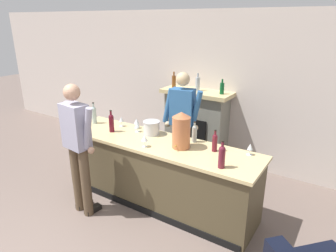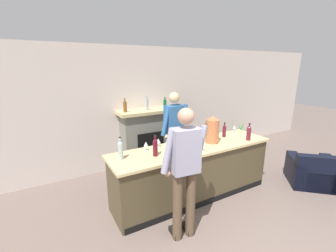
{
  "view_description": "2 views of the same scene",
  "coord_description": "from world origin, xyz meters",
  "px_view_note": "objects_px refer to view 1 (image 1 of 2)",
  "views": [
    {
      "loc": [
        2.39,
        -1.14,
        2.58
      ],
      "look_at": [
        0.23,
        2.2,
        1.15
      ],
      "focal_mm": 32.0,
      "sensor_mm": 36.0,
      "label": 1
    },
    {
      "loc": [
        -2.07,
        -0.96,
        2.32
      ],
      "look_at": [
        -0.08,
        2.52,
        1.25
      ],
      "focal_mm": 24.0,
      "sensor_mm": 36.0,
      "label": 2
    }
  ],
  "objects_px": {
    "ice_bucket_steel": "(151,128)",
    "wine_bottle_riesling_slim": "(194,133)",
    "fireplace_stone": "(196,125)",
    "wine_bottle_chardonnay_pale": "(222,156)",
    "person_customer": "(78,145)",
    "wine_glass_by_dispenser": "(145,138)",
    "copper_dispenser": "(181,130)",
    "wine_glass_front_right": "(137,125)",
    "wine_bottle_rose_blush": "(94,114)",
    "wine_bottle_port_short": "(215,142)",
    "wine_bottle_cabernet_heavy": "(111,122)",
    "wine_glass_front_left": "(121,120)",
    "wine_glass_near_bucket": "(136,122)",
    "wine_glass_mid_counter": "(250,147)",
    "person_bartender": "(182,124)"
  },
  "relations": [
    {
      "from": "copper_dispenser",
      "to": "wine_bottle_rose_blush",
      "type": "distance_m",
      "value": 1.69
    },
    {
      "from": "fireplace_stone",
      "to": "wine_bottle_chardonnay_pale",
      "type": "relative_size",
      "value": 5.05
    },
    {
      "from": "wine_bottle_chardonnay_pale",
      "to": "wine_glass_near_bucket",
      "type": "relative_size",
      "value": 2.15
    },
    {
      "from": "person_customer",
      "to": "wine_glass_near_bucket",
      "type": "xyz_separation_m",
      "value": [
        0.15,
        1.04,
        0.05
      ]
    },
    {
      "from": "fireplace_stone",
      "to": "wine_bottle_port_short",
      "type": "height_order",
      "value": "fireplace_stone"
    },
    {
      "from": "ice_bucket_steel",
      "to": "wine_bottle_riesling_slim",
      "type": "xyz_separation_m",
      "value": [
        0.67,
        0.08,
        0.03
      ]
    },
    {
      "from": "wine_bottle_chardonnay_pale",
      "to": "person_bartender",
      "type": "bearing_deg",
      "value": 138.88
    },
    {
      "from": "wine_glass_front_left",
      "to": "wine_glass_near_bucket",
      "type": "bearing_deg",
      "value": 13.11
    },
    {
      "from": "person_customer",
      "to": "wine_bottle_cabernet_heavy",
      "type": "height_order",
      "value": "person_customer"
    },
    {
      "from": "wine_glass_front_right",
      "to": "wine_glass_by_dispenser",
      "type": "bearing_deg",
      "value": -42.02
    },
    {
      "from": "wine_bottle_rose_blush",
      "to": "wine_glass_front_left",
      "type": "relative_size",
      "value": 2.19
    },
    {
      "from": "wine_bottle_rose_blush",
      "to": "wine_bottle_chardonnay_pale",
      "type": "bearing_deg",
      "value": -7.73
    },
    {
      "from": "wine_glass_near_bucket",
      "to": "wine_glass_front_left",
      "type": "height_order",
      "value": "wine_glass_front_left"
    },
    {
      "from": "person_customer",
      "to": "wine_glass_front_left",
      "type": "distance_m",
      "value": 0.99
    },
    {
      "from": "wine_bottle_rose_blush",
      "to": "wine_glass_front_left",
      "type": "height_order",
      "value": "wine_bottle_rose_blush"
    },
    {
      "from": "wine_bottle_rose_blush",
      "to": "wine_bottle_riesling_slim",
      "type": "relative_size",
      "value": 1.17
    },
    {
      "from": "copper_dispenser",
      "to": "wine_glass_front_left",
      "type": "bearing_deg",
      "value": 170.34
    },
    {
      "from": "person_customer",
      "to": "wine_bottle_cabernet_heavy",
      "type": "distance_m",
      "value": 0.72
    },
    {
      "from": "wine_bottle_rose_blush",
      "to": "wine_glass_by_dispenser",
      "type": "xyz_separation_m",
      "value": [
        1.27,
        -0.32,
        -0.04
      ]
    },
    {
      "from": "wine_bottle_chardonnay_pale",
      "to": "wine_bottle_riesling_slim",
      "type": "bearing_deg",
      "value": 140.93
    },
    {
      "from": "wine_bottle_port_short",
      "to": "wine_bottle_cabernet_heavy",
      "type": "height_order",
      "value": "wine_bottle_cabernet_heavy"
    },
    {
      "from": "person_bartender",
      "to": "wine_bottle_chardonnay_pale",
      "type": "height_order",
      "value": "person_bartender"
    },
    {
      "from": "fireplace_stone",
      "to": "ice_bucket_steel",
      "type": "bearing_deg",
      "value": -90.74
    },
    {
      "from": "wine_bottle_rose_blush",
      "to": "wine_glass_front_left",
      "type": "bearing_deg",
      "value": 15.3
    },
    {
      "from": "wine_glass_front_right",
      "to": "wine_bottle_riesling_slim",
      "type": "bearing_deg",
      "value": 7.07
    },
    {
      "from": "ice_bucket_steel",
      "to": "wine_bottle_port_short",
      "type": "xyz_separation_m",
      "value": [
        1.04,
        -0.05,
        0.03
      ]
    },
    {
      "from": "ice_bucket_steel",
      "to": "person_customer",
      "type": "bearing_deg",
      "value": -117.66
    },
    {
      "from": "fireplace_stone",
      "to": "wine_bottle_cabernet_heavy",
      "type": "xyz_separation_m",
      "value": [
        -0.59,
        -1.63,
        0.42
      ]
    },
    {
      "from": "wine_bottle_riesling_slim",
      "to": "wine_glass_front_right",
      "type": "height_order",
      "value": "wine_bottle_riesling_slim"
    },
    {
      "from": "wine_bottle_chardonnay_pale",
      "to": "wine_bottle_cabernet_heavy",
      "type": "bearing_deg",
      "value": 174.35
    },
    {
      "from": "wine_glass_near_bucket",
      "to": "wine_glass_front_left",
      "type": "bearing_deg",
      "value": -166.89
    },
    {
      "from": "ice_bucket_steel",
      "to": "wine_bottle_port_short",
      "type": "relative_size",
      "value": 0.85
    },
    {
      "from": "wine_bottle_rose_blush",
      "to": "wine_bottle_port_short",
      "type": "height_order",
      "value": "wine_bottle_rose_blush"
    },
    {
      "from": "ice_bucket_steel",
      "to": "wine_glass_front_left",
      "type": "distance_m",
      "value": 0.61
    },
    {
      "from": "copper_dispenser",
      "to": "wine_glass_front_right",
      "type": "bearing_deg",
      "value": 170.09
    },
    {
      "from": "wine_bottle_chardonnay_pale",
      "to": "wine_glass_mid_counter",
      "type": "height_order",
      "value": "wine_bottle_chardonnay_pale"
    },
    {
      "from": "wine_bottle_chardonnay_pale",
      "to": "person_customer",
      "type": "bearing_deg",
      "value": -163.51
    },
    {
      "from": "wine_bottle_port_short",
      "to": "wine_glass_by_dispenser",
      "type": "xyz_separation_m",
      "value": [
        -0.84,
        -0.38,
        -0.01
      ]
    },
    {
      "from": "wine_glass_front_left",
      "to": "fireplace_stone",
      "type": "bearing_deg",
      "value": 65.42
    },
    {
      "from": "copper_dispenser",
      "to": "wine_glass_front_right",
      "type": "height_order",
      "value": "copper_dispenser"
    },
    {
      "from": "person_customer",
      "to": "wine_glass_by_dispenser",
      "type": "distance_m",
      "value": 0.88
    },
    {
      "from": "wine_bottle_rose_blush",
      "to": "wine_glass_near_bucket",
      "type": "height_order",
      "value": "wine_bottle_rose_blush"
    },
    {
      "from": "copper_dispenser",
      "to": "wine_glass_mid_counter",
      "type": "distance_m",
      "value": 0.89
    },
    {
      "from": "person_bartender",
      "to": "wine_bottle_port_short",
      "type": "bearing_deg",
      "value": -34.49
    },
    {
      "from": "ice_bucket_steel",
      "to": "wine_bottle_cabernet_heavy",
      "type": "distance_m",
      "value": 0.62
    },
    {
      "from": "wine_bottle_rose_blush",
      "to": "wine_glass_front_right",
      "type": "xyz_separation_m",
      "value": [
        0.83,
        0.07,
        -0.05
      ]
    },
    {
      "from": "person_bartender",
      "to": "ice_bucket_steel",
      "type": "xyz_separation_m",
      "value": [
        -0.23,
        -0.51,
        0.05
      ]
    },
    {
      "from": "wine_bottle_cabernet_heavy",
      "to": "wine_glass_front_left",
      "type": "bearing_deg",
      "value": 98.26
    },
    {
      "from": "wine_glass_mid_counter",
      "to": "wine_glass_front_left",
      "type": "bearing_deg",
      "value": -178.28
    },
    {
      "from": "wine_bottle_cabernet_heavy",
      "to": "wine_glass_by_dispenser",
      "type": "bearing_deg",
      "value": -13.65
    }
  ]
}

